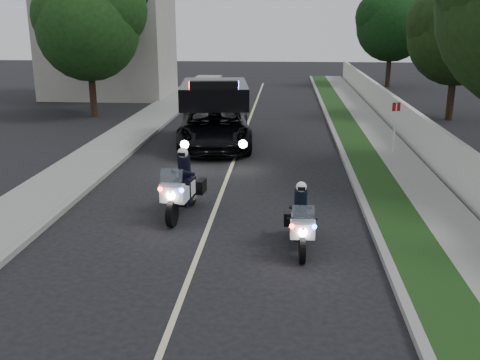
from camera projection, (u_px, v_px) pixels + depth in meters
name	position (u px, v px, depth m)	size (l,w,h in m)	color
ground	(196.00, 260.00, 11.86)	(120.00, 120.00, 0.00)	black
curb_right	(342.00, 153.00, 21.09)	(0.20, 60.00, 0.15)	gray
grass_verge	(361.00, 154.00, 21.03)	(1.20, 60.00, 0.16)	#193814
sidewalk_right	(395.00, 154.00, 20.93)	(1.40, 60.00, 0.16)	gray
property_wall	(424.00, 138.00, 20.66)	(0.22, 60.00, 1.50)	beige
curb_left	(134.00, 149.00, 21.73)	(0.20, 60.00, 0.15)	gray
sidewalk_left	(107.00, 149.00, 21.82)	(2.00, 60.00, 0.16)	gray
building_far	(109.00, 44.00, 36.55)	(8.00, 6.00, 7.00)	#A8A396
lane_marking	(237.00, 153.00, 21.43)	(0.12, 50.00, 0.01)	#BFB78C
police_moto_left	(183.00, 214.00, 14.68)	(0.74, 2.13, 1.81)	white
police_moto_right	(300.00, 248.00, 12.50)	(0.64, 1.82, 1.55)	white
police_suv	(215.00, 146.00, 22.68)	(2.85, 6.16, 2.99)	black
bicycle	(205.00, 110.00, 31.92)	(0.54, 1.54, 0.81)	black
cyclist	(205.00, 110.00, 31.92)	(0.57, 0.38, 1.58)	black
sign_post	(392.00, 156.00, 20.99)	(0.33, 0.33, 2.12)	#AE1F0C
tree_right_c	(448.00, 120.00, 28.63)	(4.93, 4.93, 8.22)	black
tree_right_e	(387.00, 87.00, 42.86)	(5.34, 5.34, 8.90)	black
tree_left_near	(95.00, 117.00, 29.55)	(5.31, 5.31, 8.84)	#1A4015
tree_left_far	(104.00, 101.00, 35.46)	(6.78, 6.78, 11.30)	black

